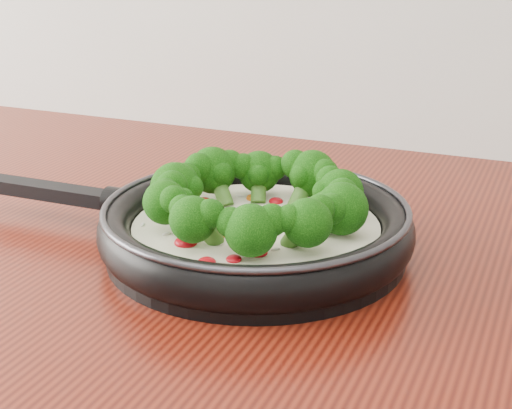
% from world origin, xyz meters
% --- Properties ---
extents(skillet, '(0.46, 0.30, 0.08)m').
position_xyz_m(skillet, '(-0.10, 1.08, 0.93)').
color(skillet, black).
rests_on(skillet, counter).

